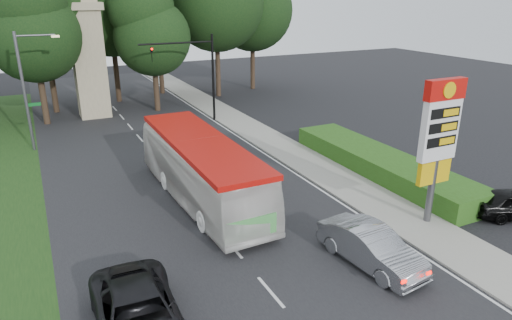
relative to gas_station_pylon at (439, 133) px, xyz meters
name	(u,v)px	position (x,y,z in m)	size (l,w,h in m)	color
ground	(277,300)	(-9.20, -1.99, -4.45)	(120.00, 120.00, 0.00)	black
road_surface	(177,182)	(-9.20, 10.01, -4.44)	(14.00, 80.00, 0.02)	black
sidewalk_right	(303,159)	(-0.70, 10.01, -4.39)	(3.00, 80.00, 0.12)	gray
hedge	(381,164)	(2.30, 6.01, -3.85)	(3.00, 14.00, 1.20)	#254913
gas_station_pylon	(439,133)	(0.00, 0.00, 0.00)	(2.10, 0.45, 6.85)	#59595E
traffic_signal_mast	(198,66)	(-3.52, 22.00, 0.22)	(6.10, 0.35, 7.20)	black
streetlight_signs	(27,87)	(-16.19, 20.01, -0.01)	(2.75, 0.98, 8.00)	#59595E
monument	(88,58)	(-11.20, 28.01, 0.66)	(3.00, 3.00, 10.05)	gray
tree_east_near	(156,0)	(-3.20, 35.01, 5.23)	(8.12, 8.12, 15.95)	#2D2116
tree_monument_left	(30,15)	(-15.20, 27.01, 4.23)	(7.28, 7.28, 14.30)	#2D2116
tree_monument_right	(151,21)	(-5.70, 27.51, 3.56)	(6.72, 6.72, 13.20)	#2D2116
transit_bus	(201,171)	(-8.70, 7.09, -2.78)	(2.80, 11.97, 3.33)	white
sedan_silver	(371,247)	(-4.75, -1.60, -3.66)	(1.67, 4.78, 1.58)	#989A9F
suv_charcoal	(139,316)	(-13.97, -1.68, -3.66)	(2.62, 5.67, 1.58)	black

